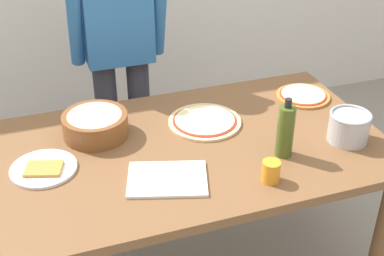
{
  "coord_description": "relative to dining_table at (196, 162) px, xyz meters",
  "views": [
    {
      "loc": [
        -0.62,
        -1.75,
        1.97
      ],
      "look_at": [
        0.0,
        0.05,
        0.81
      ],
      "focal_mm": 49.23,
      "sensor_mm": 36.0,
      "label": 1
    }
  ],
  "objects": [
    {
      "name": "cutting_board_white",
      "position": [
        -0.19,
        -0.2,
        0.1
      ],
      "size": [
        0.35,
        0.3,
        0.01
      ],
      "primitive_type": "cube",
      "rotation": [
        0.0,
        0.0,
        -0.29
      ],
      "color": "white",
      "rests_on": "dining_table"
    },
    {
      "name": "olive_oil_bottle",
      "position": [
        0.31,
        -0.19,
        0.2
      ],
      "size": [
        0.07,
        0.07,
        0.26
      ],
      "color": "#47561E",
      "rests_on": "dining_table"
    },
    {
      "name": "pizza_cooked_on_tray",
      "position": [
        0.64,
        0.23,
        0.1
      ],
      "size": [
        0.26,
        0.26,
        0.02
      ],
      "color": "#C67A33",
      "rests_on": "dining_table"
    },
    {
      "name": "pizza_raw_on_board",
      "position": [
        0.09,
        0.15,
        0.1
      ],
      "size": [
        0.33,
        0.33,
        0.02
      ],
      "color": "beige",
      "rests_on": "dining_table"
    },
    {
      "name": "plate_with_slice",
      "position": [
        -0.62,
        0.02,
        0.1
      ],
      "size": [
        0.26,
        0.26,
        0.02
      ],
      "color": "white",
      "rests_on": "dining_table"
    },
    {
      "name": "dining_table",
      "position": [
        0.0,
        0.0,
        0.0
      ],
      "size": [
        1.6,
        0.96,
        0.76
      ],
      "color": "brown",
      "rests_on": "ground"
    },
    {
      "name": "cup_orange",
      "position": [
        0.18,
        -0.33,
        0.13
      ],
      "size": [
        0.07,
        0.07,
        0.08
      ],
      "primitive_type": "cylinder",
      "color": "orange",
      "rests_on": "dining_table"
    },
    {
      "name": "person_cook",
      "position": [
        -0.16,
        0.76,
        0.27
      ],
      "size": [
        0.49,
        0.25,
        1.62
      ],
      "color": "#2D2D38",
      "rests_on": "ground"
    },
    {
      "name": "steel_pot",
      "position": [
        0.62,
        -0.18,
        0.16
      ],
      "size": [
        0.17,
        0.17,
        0.13
      ],
      "color": "#B7B7BC",
      "rests_on": "dining_table"
    },
    {
      "name": "popcorn_bowl",
      "position": [
        -0.38,
        0.21,
        0.15
      ],
      "size": [
        0.28,
        0.28,
        0.11
      ],
      "color": "brown",
      "rests_on": "dining_table"
    }
  ]
}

